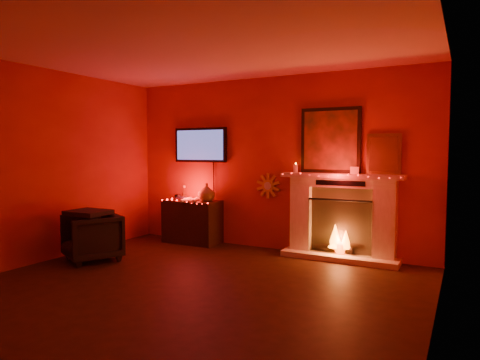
% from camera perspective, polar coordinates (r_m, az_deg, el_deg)
% --- Properties ---
extents(room, '(5.00, 5.00, 5.00)m').
position_cam_1_polar(room, '(4.57, -8.54, 1.29)').
color(room, black).
rests_on(room, ground).
extents(floor, '(5.00, 5.00, 0.00)m').
position_cam_1_polar(floor, '(4.83, -8.37, -14.93)').
color(floor, black).
rests_on(floor, ground).
extents(fireplace, '(1.72, 0.40, 2.18)m').
position_cam_1_polar(fireplace, '(6.31, 13.32, -3.73)').
color(fireplace, '#F2E2CC').
rests_on(fireplace, floor).
extents(tv, '(1.00, 0.07, 1.24)m').
position_cam_1_polar(tv, '(7.32, -5.28, 4.65)').
color(tv, black).
rests_on(tv, room).
extents(sunburst_clock, '(0.40, 0.03, 0.40)m').
position_cam_1_polar(sunburst_clock, '(6.77, 3.76, -0.78)').
color(sunburst_clock, gold).
rests_on(sunburst_clock, room).
extents(console_table, '(0.95, 0.58, 1.01)m').
position_cam_1_polar(console_table, '(7.27, -6.27, -5.20)').
color(console_table, black).
rests_on(console_table, floor).
extents(armchair, '(0.96, 0.97, 0.66)m').
position_cam_1_polar(armchair, '(6.46, -19.15, -7.21)').
color(armchair, black).
rests_on(armchair, floor).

